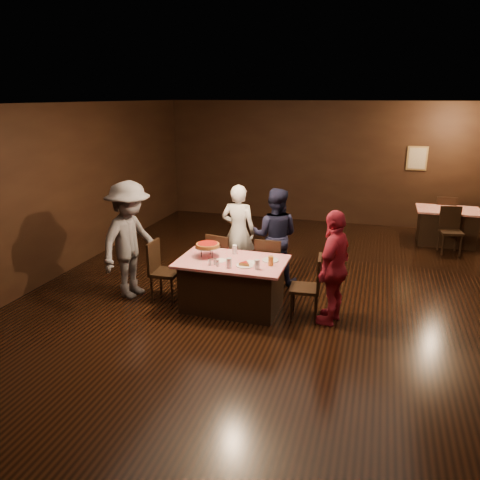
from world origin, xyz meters
name	(u,v)px	position (x,y,z in m)	size (l,w,h in m)	color
room	(283,164)	(0.00, 0.01, 2.14)	(10.00, 10.04, 3.02)	black
main_table	(232,284)	(-0.60, -0.60, 0.39)	(1.60, 1.00, 0.77)	red
back_table	(446,226)	(2.88, 3.86, 0.39)	(1.30, 0.90, 0.77)	red
chair_far_left	(223,260)	(-1.00, 0.15, 0.47)	(0.42, 0.42, 0.95)	black
chair_far_right	(270,265)	(-0.20, 0.15, 0.47)	(0.42, 0.42, 0.95)	black
chair_end_left	(165,271)	(-1.70, -0.60, 0.47)	(0.42, 0.42, 0.95)	black
chair_end_right	(305,287)	(0.50, -0.60, 0.47)	(0.42, 0.42, 0.95)	black
chair_back_near	(451,231)	(2.88, 3.16, 0.47)	(0.42, 0.42, 0.95)	black
chair_back_far	(444,216)	(2.88, 4.46, 0.47)	(0.42, 0.42, 0.95)	black
diner_white_jacket	(238,232)	(-0.89, 0.68, 0.83)	(0.61, 0.40, 1.67)	white
diner_navy_hoodie	(275,236)	(-0.23, 0.64, 0.83)	(0.80, 0.63, 1.65)	black
diner_grey_knit	(130,240)	(-2.29, -0.60, 0.93)	(1.21, 0.69, 1.87)	slate
diner_red_shirt	(334,267)	(0.89, -0.61, 0.82)	(0.96, 0.40, 1.65)	#AA2239
pizza_stand	(208,245)	(-1.00, -0.55, 0.95)	(0.38, 0.38, 0.22)	black
plate_with_slice	(245,264)	(-0.35, -0.78, 0.80)	(0.25, 0.25, 0.06)	white
plate_empty	(270,260)	(-0.05, -0.45, 0.78)	(0.25, 0.25, 0.01)	white
glass_front_left	(229,263)	(-0.55, -0.90, 0.84)	(0.08, 0.08, 0.14)	silver
glass_front_right	(257,264)	(-0.15, -0.85, 0.84)	(0.08, 0.08, 0.14)	silver
glass_amber	(271,261)	(0.00, -0.65, 0.84)	(0.08, 0.08, 0.14)	#BF7F26
glass_back	(235,249)	(-0.65, -0.30, 0.84)	(0.08, 0.08, 0.14)	silver
condiments	(214,262)	(-0.78, -0.88, 0.82)	(0.17, 0.10, 0.09)	silver
napkin_center	(252,262)	(-0.30, -0.60, 0.77)	(0.16, 0.16, 0.01)	white
napkin_left	(221,260)	(-0.75, -0.65, 0.77)	(0.16, 0.16, 0.01)	white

